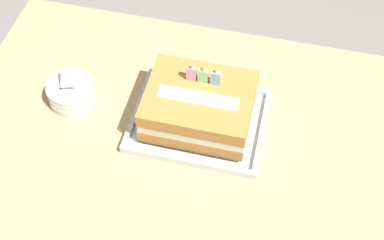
{
  "coord_description": "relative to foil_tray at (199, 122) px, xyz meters",
  "views": [
    {
      "loc": [
        0.18,
        -0.69,
        1.71
      ],
      "look_at": [
        0.01,
        0.01,
        0.71
      ],
      "focal_mm": 46.8,
      "sensor_mm": 36.0,
      "label": 1
    }
  ],
  "objects": [
    {
      "name": "dining_table",
      "position": [
        -0.03,
        -0.03,
        -0.1
      ],
      "size": [
        1.17,
        0.75,
        0.68
      ],
      "color": "tan",
      "rests_on": "ground_plane"
    },
    {
      "name": "bowl_stack",
      "position": [
        -0.34,
        0.0,
        0.02
      ],
      "size": [
        0.12,
        0.12,
        0.1
      ],
      "color": "silver",
      "rests_on": "dining_table"
    },
    {
      "name": "foil_tray",
      "position": [
        0.0,
        0.0,
        0.0
      ],
      "size": [
        0.33,
        0.26,
        0.02
      ],
      "color": "silver",
      "rests_on": "dining_table"
    },
    {
      "name": "birthday_cake",
      "position": [
        0.0,
        0.0,
        0.07
      ],
      "size": [
        0.25,
        0.2,
        0.15
      ],
      "color": "#C1833E",
      "rests_on": "foil_tray"
    },
    {
      "name": "ground_plane",
      "position": [
        -0.03,
        -0.03,
        -0.69
      ],
      "size": [
        8.0,
        8.0,
        0.0
      ],
      "primitive_type": "plane",
      "color": "gray"
    }
  ]
}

